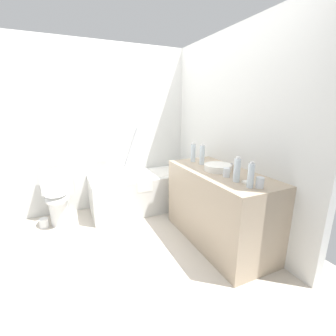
# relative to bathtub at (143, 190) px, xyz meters

# --- Properties ---
(ground_plane) EXTENTS (3.61, 3.61, 0.00)m
(ground_plane) POSITION_rel_bathtub_xyz_m (-0.50, -0.83, -0.29)
(ground_plane) COLOR beige
(wall_back_tiled) EXTENTS (3.01, 0.10, 2.41)m
(wall_back_tiled) POSITION_rel_bathtub_xyz_m (-0.50, 0.38, 0.91)
(wall_back_tiled) COLOR silver
(wall_back_tiled) RESTS_ON ground_plane
(wall_right_mirror) EXTENTS (0.10, 2.72, 2.41)m
(wall_right_mirror) POSITION_rel_bathtub_xyz_m (0.86, -0.83, 0.91)
(wall_right_mirror) COLOR silver
(wall_right_mirror) RESTS_ON ground_plane
(bathtub) EXTENTS (1.56, 0.67, 1.21)m
(bathtub) POSITION_rel_bathtub_xyz_m (0.00, 0.00, 0.00)
(bathtub) COLOR silver
(bathtub) RESTS_ON ground_plane
(toilet) EXTENTS (0.40, 0.51, 0.73)m
(toilet) POSITION_rel_bathtub_xyz_m (-1.19, 0.05, 0.08)
(toilet) COLOR white
(toilet) RESTS_ON ground_plane
(vanity_counter) EXTENTS (0.62, 1.38, 0.85)m
(vanity_counter) POSITION_rel_bathtub_xyz_m (0.50, -1.21, 0.13)
(vanity_counter) COLOR tan
(vanity_counter) RESTS_ON ground_plane
(sink_basin) EXTENTS (0.30, 0.30, 0.07)m
(sink_basin) POSITION_rel_bathtub_xyz_m (0.49, -1.17, 0.59)
(sink_basin) COLOR white
(sink_basin) RESTS_ON vanity_counter
(sink_faucet) EXTENTS (0.13, 0.15, 0.07)m
(sink_faucet) POSITION_rel_bathtub_xyz_m (0.67, -1.17, 0.59)
(sink_faucet) COLOR #BABABF
(sink_faucet) RESTS_ON vanity_counter
(water_bottle_0) EXTENTS (0.06, 0.06, 0.25)m
(water_bottle_0) POSITION_rel_bathtub_xyz_m (0.45, -0.69, 0.67)
(water_bottle_0) COLOR silver
(water_bottle_0) RESTS_ON vanity_counter
(water_bottle_1) EXTENTS (0.06, 0.06, 0.24)m
(water_bottle_1) POSITION_rel_bathtub_xyz_m (0.41, -1.56, 0.67)
(water_bottle_1) COLOR silver
(water_bottle_1) RESTS_ON vanity_counter
(water_bottle_2) EXTENTS (0.06, 0.06, 0.25)m
(water_bottle_2) POSITION_rel_bathtub_xyz_m (0.47, -0.86, 0.68)
(water_bottle_2) COLOR silver
(water_bottle_2) RESTS_ON vanity_counter
(water_bottle_3) EXTENTS (0.06, 0.06, 0.24)m
(water_bottle_3) POSITION_rel_bathtub_xyz_m (0.41, -1.74, 0.67)
(water_bottle_3) COLOR silver
(water_bottle_3) RESTS_ON vanity_counter
(drinking_glass_0) EXTENTS (0.07, 0.07, 0.10)m
(drinking_glass_0) POSITION_rel_bathtub_xyz_m (0.49, -1.78, 0.61)
(drinking_glass_0) COLOR white
(drinking_glass_0) RESTS_ON vanity_counter
(drinking_glass_1) EXTENTS (0.07, 0.07, 0.09)m
(drinking_glass_1) POSITION_rel_bathtub_xyz_m (0.43, -1.40, 0.60)
(drinking_glass_1) COLOR white
(drinking_glass_1) RESTS_ON vanity_counter
(drinking_glass_2) EXTENTS (0.07, 0.07, 0.09)m
(drinking_glass_2) POSITION_rel_bathtub_xyz_m (0.47, -1.49, 0.60)
(drinking_glass_2) COLOR white
(drinking_glass_2) RESTS_ON vanity_counter
(soap_dish) EXTENTS (0.09, 0.06, 0.02)m
(soap_dish) POSITION_rel_bathtub_xyz_m (0.48, -1.64, 0.57)
(soap_dish) COLOR white
(soap_dish) RESTS_ON vanity_counter
(toilet_paper_roll) EXTENTS (0.11, 0.11, 0.12)m
(toilet_paper_roll) POSITION_rel_bathtub_xyz_m (-1.39, -0.03, -0.23)
(toilet_paper_roll) COLOR white
(toilet_paper_roll) RESTS_ON ground_plane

